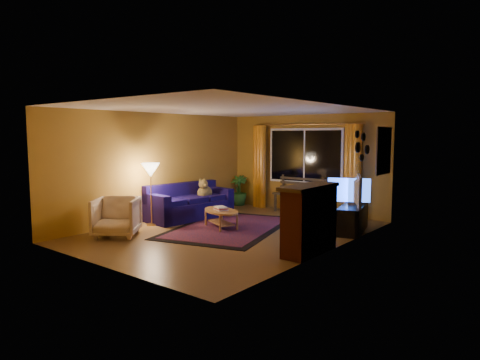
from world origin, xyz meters
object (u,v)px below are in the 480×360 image
Objects in this scene: bench at (302,204)px; coffee_table at (221,219)px; armchair at (116,215)px; floor_lamp at (151,195)px; sofa at (190,201)px; tv_console at (353,218)px.

coffee_table is (-0.46, -2.61, -0.04)m from bench.
armchair reaches higher than coffee_table.
floor_lamp is 1.26× the size of coffee_table.
tv_console is (3.60, 1.12, -0.14)m from sofa.
sofa reaches higher than coffee_table.
coffee_table is at bearing -162.66° from tv_console.
armchair is 0.64× the size of tv_console.
armchair is 0.62× the size of floor_lamp.
sofa is 1.90× the size of coffee_table.
bench reaches higher than coffee_table.
coffee_table is at bearing -7.43° from sofa.
sofa reaches higher than tv_console.
floor_lamp is (-1.87, -3.33, 0.45)m from bench.
armchair is at bearing -79.03° from sofa.
floor_lamp is at bearing 64.76° from armchair.
floor_lamp reaches higher than armchair.
bench is 4.72m from armchair.
bench is 2.19m from tv_console.
bench is 3.85m from floor_lamp.
armchair is at bearing -121.96° from coffee_table.
sofa is at bearing 82.70° from floor_lamp.
coffee_table is (1.27, -0.33, -0.22)m from sofa.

